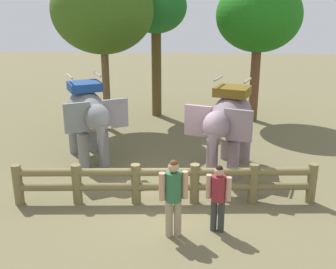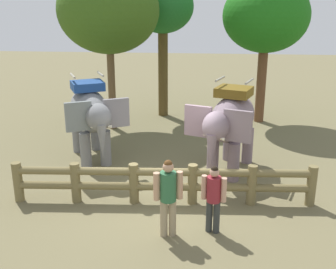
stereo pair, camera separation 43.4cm
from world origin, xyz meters
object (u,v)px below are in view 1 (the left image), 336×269
tourist_woman_in_black (173,193)px  tree_far_right (156,10)px  log_fence (165,181)px  elephant_center (229,121)px  tree_back_center (103,11)px  elephant_near_left (88,114)px  tourist_man_in_blue (218,194)px  tree_far_left (259,16)px

tourist_woman_in_black → tree_far_right: bearing=96.6°
log_fence → elephant_center: 2.94m
log_fence → tree_back_center: tree_back_center is taller
log_fence → tree_far_right: size_ratio=1.33×
log_fence → tree_far_right: 9.24m
elephant_near_left → tourist_woman_in_black: bearing=-56.3°
log_fence → elephant_center: bearing=51.4°
log_fence → tree_back_center: size_ratio=1.24×
log_fence → tree_far_right: tree_far_right is taller
tourist_woman_in_black → log_fence: bearing=100.0°
tourist_man_in_blue → tree_far_right: (-2.11, 9.60, 3.60)m
log_fence → tree_far_left: (3.26, 7.73, 3.67)m
elephant_near_left → tree_back_center: (-0.10, 3.47, 2.98)m
log_fence → elephant_near_left: (-2.56, 2.72, 0.95)m
elephant_center → tree_back_center: bearing=137.5°
tourist_man_in_blue → elephant_near_left: bearing=133.6°
tree_back_center → tree_far_left: bearing=14.5°
tourist_woman_in_black → tree_back_center: tree_back_center is taller
tourist_woman_in_black → tree_far_left: 10.24m
elephant_center → tree_far_right: size_ratio=0.58×
elephant_near_left → tourist_man_in_blue: elephant_near_left is taller
elephant_near_left → tree_far_right: (1.69, 5.61, 2.96)m
elephant_near_left → tree_far_right: tree_far_right is taller
elephant_center → tree_far_left: 6.37m
elephant_center → tree_far_left: tree_far_left is taller
elephant_center → tree_back_center: tree_back_center is taller
tree_back_center → elephant_center: bearing=-42.5°
tree_far_left → elephant_near_left: bearing=-139.3°
tourist_man_in_blue → tree_far_left: 9.82m
elephant_center → elephant_near_left: bearing=172.7°
elephant_near_left → tourist_woman_in_black: (2.82, -4.23, -0.52)m
elephant_near_left → tree_far_left: size_ratio=0.56×
tourist_woman_in_black → tourist_man_in_blue: bearing=14.0°
log_fence → tree_far_left: 9.16m
tourist_woman_in_black → elephant_near_left: bearing=123.7°
log_fence → elephant_near_left: bearing=133.2°
elephant_near_left → tourist_woman_in_black: size_ratio=1.82×
elephant_center → tree_back_center: (-4.39, 4.02, 2.97)m
elephant_center → tourist_woman_in_black: 4.00m
tree_far_left → tree_back_center: size_ratio=0.94×
elephant_center → tree_far_left: bearing=74.6°
log_fence → tourist_woman_in_black: size_ratio=4.28×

